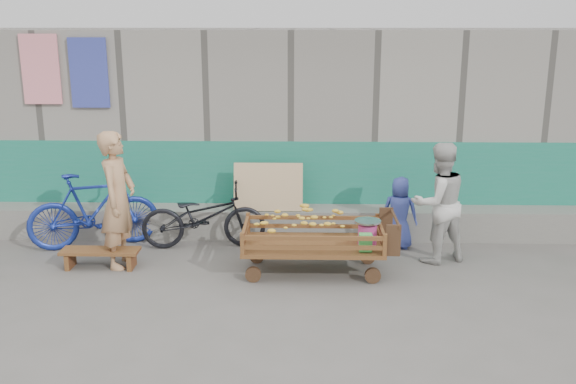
{
  "coord_description": "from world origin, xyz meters",
  "views": [
    {
      "loc": [
        0.8,
        -6.75,
        3.13
      ],
      "look_at": [
        0.61,
        1.2,
        1.0
      ],
      "focal_mm": 40.0,
      "sensor_mm": 36.0,
      "label": 1
    }
  ],
  "objects_px": {
    "woman": "(439,203)",
    "bench": "(100,254)",
    "bicycle_dark": "(204,217)",
    "vendor_man": "(118,200)",
    "bicycle_blue": "(94,210)",
    "banana_cart": "(310,231)",
    "child": "(400,213)"
  },
  "relations": [
    {
      "from": "bench",
      "to": "bicycle_dark",
      "type": "distance_m",
      "value": 1.51
    },
    {
      "from": "bench",
      "to": "vendor_man",
      "type": "bearing_deg",
      "value": 24.29
    },
    {
      "from": "bench",
      "to": "bicycle_blue",
      "type": "distance_m",
      "value": 0.94
    },
    {
      "from": "banana_cart",
      "to": "bicycle_blue",
      "type": "distance_m",
      "value": 3.19
    },
    {
      "from": "bicycle_dark",
      "to": "woman",
      "type": "bearing_deg",
      "value": -103.57
    },
    {
      "from": "woman",
      "to": "bench",
      "type": "bearing_deg",
      "value": -16.24
    },
    {
      "from": "vendor_man",
      "to": "bicycle_blue",
      "type": "distance_m",
      "value": 0.97
    },
    {
      "from": "woman",
      "to": "bicycle_blue",
      "type": "relative_size",
      "value": 0.89
    },
    {
      "from": "bicycle_dark",
      "to": "bicycle_blue",
      "type": "xyz_separation_m",
      "value": [
        -1.56,
        -0.01,
        0.09
      ]
    },
    {
      "from": "woman",
      "to": "bicycle_dark",
      "type": "height_order",
      "value": "woman"
    },
    {
      "from": "bicycle_blue",
      "to": "bench",
      "type": "bearing_deg",
      "value": -177.84
    },
    {
      "from": "bench",
      "to": "vendor_man",
      "type": "height_order",
      "value": "vendor_man"
    },
    {
      "from": "banana_cart",
      "to": "child",
      "type": "distance_m",
      "value": 1.6
    },
    {
      "from": "banana_cart",
      "to": "bicycle_blue",
      "type": "height_order",
      "value": "bicycle_blue"
    },
    {
      "from": "banana_cart",
      "to": "child",
      "type": "relative_size",
      "value": 1.88
    },
    {
      "from": "woman",
      "to": "bicycle_blue",
      "type": "height_order",
      "value": "woman"
    },
    {
      "from": "vendor_man",
      "to": "bicycle_dark",
      "type": "xyz_separation_m",
      "value": [
        0.99,
        0.71,
        -0.44
      ]
    },
    {
      "from": "vendor_man",
      "to": "woman",
      "type": "height_order",
      "value": "vendor_man"
    },
    {
      "from": "woman",
      "to": "bicycle_dark",
      "type": "distance_m",
      "value": 3.24
    },
    {
      "from": "woman",
      "to": "bicycle_blue",
      "type": "distance_m",
      "value": 4.77
    },
    {
      "from": "vendor_man",
      "to": "woman",
      "type": "xyz_separation_m",
      "value": [
        4.18,
        0.26,
        -0.09
      ]
    },
    {
      "from": "bench",
      "to": "vendor_man",
      "type": "relative_size",
      "value": 0.56
    },
    {
      "from": "bicycle_dark",
      "to": "bench",
      "type": "bearing_deg",
      "value": 117.9
    },
    {
      "from": "banana_cart",
      "to": "child",
      "type": "bearing_deg",
      "value": 37.69
    },
    {
      "from": "woman",
      "to": "vendor_man",
      "type": "bearing_deg",
      "value": -17.49
    },
    {
      "from": "bench",
      "to": "woman",
      "type": "bearing_deg",
      "value": 4.83
    },
    {
      "from": "child",
      "to": "bicycle_blue",
      "type": "bearing_deg",
      "value": 14.79
    },
    {
      "from": "vendor_man",
      "to": "bicycle_blue",
      "type": "bearing_deg",
      "value": 45.63
    },
    {
      "from": "vendor_man",
      "to": "bicycle_blue",
      "type": "xyz_separation_m",
      "value": [
        -0.57,
        0.7,
        -0.35
      ]
    },
    {
      "from": "bench",
      "to": "child",
      "type": "relative_size",
      "value": 0.98
    },
    {
      "from": "banana_cart",
      "to": "bench",
      "type": "xyz_separation_m",
      "value": [
        -2.73,
        0.1,
        -0.37
      ]
    },
    {
      "from": "bench",
      "to": "banana_cart",
      "type": "bearing_deg",
      "value": -2.12
    }
  ]
}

